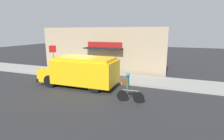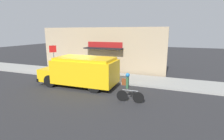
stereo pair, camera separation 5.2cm
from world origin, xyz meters
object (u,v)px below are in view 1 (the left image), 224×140
school_bus (81,71)px  cyclist (128,88)px  trash_bin (111,71)px  stop_sign_post (53,55)px

school_bus → cyclist: bearing=-23.5°
school_bus → trash_bin: size_ratio=6.79×
cyclist → school_bus: bearing=155.1°
stop_sign_post → trash_bin: 5.32m
school_bus → cyclist: (3.94, -1.61, -0.28)m
school_bus → trash_bin: 3.43m
stop_sign_post → trash_bin: size_ratio=3.10×
stop_sign_post → trash_bin: (4.99, 1.29, -1.31)m
cyclist → trash_bin: size_ratio=2.00×
school_bus → stop_sign_post: stop_sign_post is taller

